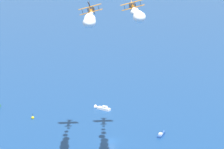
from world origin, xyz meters
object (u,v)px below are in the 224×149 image
wingwalker_lead (89,4)px  motorboat_outer_ring_b (102,108)px  marker_buoy (33,118)px  biplane_lead (91,11)px  biplane_wingman (133,6)px  motorboat_ahead (161,134)px

wingwalker_lead → motorboat_outer_ring_b: bearing=134.3°
marker_buoy → wingwalker_lead: size_ratio=1.18×
motorboat_outer_ring_b → wingwalker_lead: wingwalker_lead is taller
biplane_lead → biplane_wingman: size_ratio=1.00×
wingwalker_lead → biplane_wingman: 13.47m
motorboat_ahead → wingwalker_lead: 50.16m
marker_buoy → wingwalker_lead: (30.53, 3.44, 44.05)m
motorboat_ahead → motorboat_outer_ring_b: 34.28m
motorboat_ahead → motorboat_outer_ring_b: (-34.22, 2.02, 0.14)m
motorboat_ahead → biplane_wingman: size_ratio=0.76×
marker_buoy → biplane_wingman: bearing=20.9°
motorboat_outer_ring_b → biplane_lead: (22.71, -22.48, 41.78)m
biplane_lead → biplane_wingman: 12.94m
motorboat_outer_ring_b → marker_buoy: size_ratio=3.39×
motorboat_ahead → wingwalker_lead: bearing=-119.6°
motorboat_ahead → motorboat_outer_ring_b: motorboat_outer_ring_b is taller
motorboat_outer_ring_b → wingwalker_lead: (22.34, -22.89, 43.90)m
motorboat_outer_ring_b → wingwalker_lead: 54.32m
motorboat_outer_ring_b → biplane_wingman: bearing=-21.5°
motorboat_ahead → biplane_wingman: bearing=-114.0°
motorboat_outer_ring_b → marker_buoy: (-8.19, -26.33, -0.15)m
wingwalker_lead → biplane_wingman: bearing=55.9°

